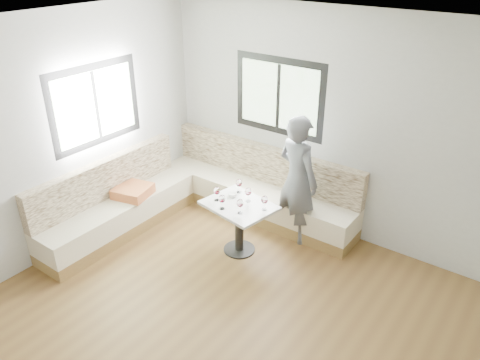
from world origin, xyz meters
name	(u,v)px	position (x,y,z in m)	size (l,w,h in m)	color
room	(207,213)	(-0.08, 0.08, 1.41)	(5.01, 5.01, 2.81)	brown
banquette	(197,198)	(-1.59, 1.63, 0.33)	(2.90, 2.80, 0.95)	olive
table	(239,216)	(-0.72, 1.39, 0.49)	(0.89, 0.74, 0.65)	black
person	(297,180)	(-0.32, 2.05, 0.82)	(0.60, 0.39, 1.64)	#575A60
olive_ramekin	(232,195)	(-0.89, 1.50, 0.67)	(0.10, 0.10, 0.04)	white
wine_glass_a	(217,191)	(-0.99, 1.31, 0.78)	(0.08, 0.08, 0.18)	white
wine_glass_b	(222,199)	(-0.81, 1.19, 0.78)	(0.08, 0.08, 0.18)	white
wine_glass_c	(240,204)	(-0.59, 1.24, 0.78)	(0.08, 0.08, 0.18)	white
wine_glass_d	(248,192)	(-0.67, 1.51, 0.78)	(0.08, 0.08, 0.18)	white
wine_glass_e	(265,200)	(-0.41, 1.46, 0.78)	(0.08, 0.08, 0.18)	white
wine_glass_f	(239,183)	(-0.89, 1.62, 0.78)	(0.08, 0.08, 0.18)	white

